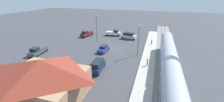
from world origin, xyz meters
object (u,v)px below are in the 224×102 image
Objects in this scene: suv_navy at (97,65)px; suv_silver at (129,36)px; pickup_maroon at (87,33)px; light_pole_lot_center at (96,25)px; light_pole_near_platform at (139,37)px; pedestrian_on_platform at (152,41)px; pickup_charcoal at (38,51)px; sedan_blue at (104,49)px; pickup_white at (113,33)px; station_building at (43,78)px; pedestrian_waiting_far at (147,61)px.

suv_silver is at bearing -94.45° from suv_navy.
light_pole_lot_center is (-6.18, 4.86, 4.41)m from pickup_maroon.
light_pole_near_platform is (-20.36, 12.02, 3.93)m from pickup_maroon.
pickup_charcoal reaches higher than pedestrian_on_platform.
light_pole_near_platform reaches higher than sedan_blue.
pickup_maroon is 19.47m from pickup_charcoal.
suv_silver is at bearing -146.11° from light_pole_lot_center.
pedestrian_on_platform is at bearing -117.13° from suv_navy.
suv_navy is 0.98× the size of suv_silver.
pedestrian_on_platform is 15.75m from pickup_white.
light_pole_lot_center reaches higher than station_building.
pedestrian_waiting_far is 0.30× the size of pickup_white.
sedan_blue is at bearing 0.66° from light_pole_near_platform.
sedan_blue is at bearing 124.85° from light_pole_lot_center.
suv_silver reaches higher than pickup_maroon.
station_building is 2.65× the size of sedan_blue.
suv_navy is at bearing 85.55° from suv_silver.
suv_navy reaches higher than pickup_maroon.
station_building is at bearing 65.08° from suv_navy.
suv_navy is at bearing 121.67° from pickup_maroon.
pickup_maroon is (9.16, -31.69, -2.19)m from station_building.
station_building is 1.40× the size of light_pole_lot_center.
light_pole_near_platform is at bearing -123.79° from suv_navy.
station_building is 2.45× the size of suv_navy.
light_pole_near_platform reaches higher than suv_silver.
pickup_maroon is 0.72× the size of light_pole_near_platform.
suv_silver is at bearing -100.77° from station_building.
sedan_blue is (-11.23, 12.12, -0.15)m from pickup_maroon.
suv_silver is 1.11× the size of sedan_blue.
pedestrian_on_platform is 9.08m from suv_silver.
station_building is 18.65m from pickup_charcoal.
suv_navy is 1.08× the size of sedan_blue.
pedestrian_on_platform is at bearing 172.38° from pickup_maroon.
pickup_charcoal is 0.71× the size of light_pole_near_platform.
pedestrian_waiting_far is 10.60m from suv_navy.
station_building reaches higher than pickup_maroon.
pedestrian_waiting_far is at bearing 89.35° from pedestrian_on_platform.
pedestrian_waiting_far is at bearing 155.79° from sedan_blue.
pickup_maroon is 1.11× the size of suv_silver.
light_pole_lot_center reaches higher than pickup_white.
pickup_white is 10.14m from light_pole_lot_center.
pickup_white and pickup_charcoal have the same top height.
pickup_white reaches higher than pedestrian_waiting_far.
pickup_white is 1.22× the size of sedan_blue.
station_building reaches higher than pedestrian_waiting_far.
station_building is at bearing 89.98° from pickup_white.
light_pole_near_platform is (-9.12, -0.10, 4.08)m from sedan_blue.
suv_navy is at bearing -114.92° from station_building.
light_pole_near_platform is (-4.91, 13.38, 3.80)m from suv_silver.
pickup_white is at bearing -120.68° from pickup_charcoal.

